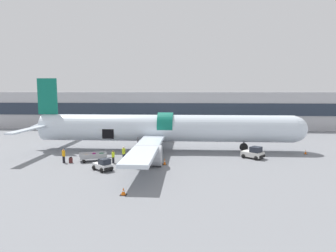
% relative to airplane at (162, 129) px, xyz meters
% --- Properties ---
extents(ground_plane, '(500.00, 500.00, 0.00)m').
position_rel_airplane_xyz_m(ground_plane, '(-0.62, -2.60, -3.27)').
color(ground_plane, slate).
extents(terminal_strip, '(86.40, 11.50, 8.68)m').
position_rel_airplane_xyz_m(terminal_strip, '(-0.62, 29.63, 1.08)').
color(terminal_strip, '#B2B2B7').
rests_on(terminal_strip, ground_plane).
extents(airplane, '(41.87, 38.36, 10.85)m').
position_rel_airplane_xyz_m(airplane, '(0.00, 0.00, 0.00)').
color(airplane, silver).
rests_on(airplane, ground_plane).
extents(baggage_tug_lead, '(2.18, 2.68, 1.40)m').
position_rel_airplane_xyz_m(baggage_tug_lead, '(-1.01, -4.52, -2.67)').
color(baggage_tug_lead, silver).
rests_on(baggage_tug_lead, ground_plane).
extents(baggage_tug_mid, '(3.13, 2.97, 1.61)m').
position_rel_airplane_xyz_m(baggage_tug_mid, '(12.60, -4.68, -2.57)').
color(baggage_tug_mid, silver).
rests_on(baggage_tug_mid, ground_plane).
extents(baggage_tug_rear, '(2.64, 2.54, 1.40)m').
position_rel_airplane_xyz_m(baggage_tug_rear, '(-5.68, -12.04, -2.68)').
color(baggage_tug_rear, white).
rests_on(baggage_tug_rear, ground_plane).
extents(baggage_cart_loading, '(4.20, 2.78, 1.01)m').
position_rel_airplane_xyz_m(baggage_cart_loading, '(-8.17, -7.53, -2.77)').
color(baggage_cart_loading, '#999BA0').
rests_on(baggage_cart_loading, ground_plane).
extents(ground_crew_loader_a, '(0.46, 0.55, 1.60)m').
position_rel_airplane_xyz_m(ground_crew_loader_a, '(-5.41, -8.54, -2.43)').
color(ground_crew_loader_a, black).
rests_on(ground_crew_loader_a, ground_plane).
extents(ground_crew_loader_b, '(0.56, 0.57, 1.77)m').
position_rel_airplane_xyz_m(ground_crew_loader_b, '(-11.64, -8.75, -2.34)').
color(ground_crew_loader_b, black).
rests_on(ground_crew_loader_b, ground_plane).
extents(ground_crew_driver, '(0.42, 0.62, 1.81)m').
position_rel_airplane_xyz_m(ground_crew_driver, '(-4.41, -7.03, -2.31)').
color(ground_crew_driver, '#1E2338').
rests_on(ground_crew_driver, ground_plane).
extents(suitcase_on_tarmac_upright, '(0.51, 0.36, 0.78)m').
position_rel_airplane_xyz_m(suitcase_on_tarmac_upright, '(-10.71, -8.86, -2.93)').
color(suitcase_on_tarmac_upright, '#4C1E1E').
rests_on(suitcase_on_tarmac_upright, ground_plane).
extents(suitcase_on_tarmac_spare, '(0.37, 0.30, 0.60)m').
position_rel_airplane_xyz_m(suitcase_on_tarmac_spare, '(-6.56, -9.90, -3.02)').
color(suitcase_on_tarmac_spare, black).
rests_on(suitcase_on_tarmac_spare, ground_plane).
extents(safety_cone_nose, '(0.45, 0.45, 0.65)m').
position_rel_airplane_xyz_m(safety_cone_nose, '(20.60, -1.51, -2.96)').
color(safety_cone_nose, black).
rests_on(safety_cone_nose, ground_plane).
extents(safety_cone_engine_left, '(0.57, 0.57, 0.67)m').
position_rel_airplane_xyz_m(safety_cone_engine_left, '(-1.67, -19.86, -2.95)').
color(safety_cone_engine_left, black).
rests_on(safety_cone_engine_left, ground_plane).
extents(safety_cone_wingtip, '(0.46, 0.46, 0.78)m').
position_rel_airplane_xyz_m(safety_cone_wingtip, '(1.05, -8.96, -2.90)').
color(safety_cone_wingtip, black).
rests_on(safety_cone_wingtip, ground_plane).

